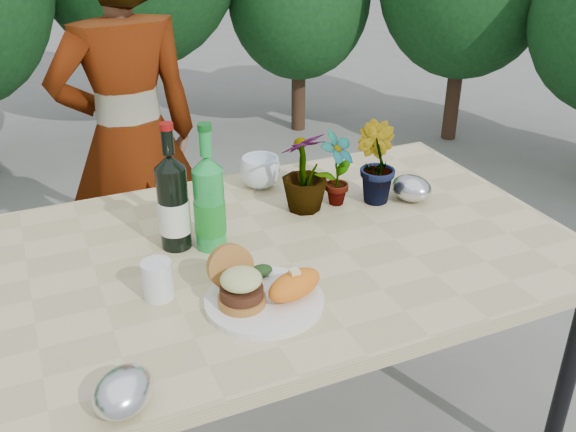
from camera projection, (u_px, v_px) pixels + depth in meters
name	position (u px, v px, depth m)	size (l,w,h in m)	color
patio_table	(276.00, 264.00, 1.76)	(1.60, 1.00, 0.75)	#CCBD88
shrub_hedge	(122.00, 8.00, 2.87)	(6.83, 5.10, 2.29)	#382316
dinner_plate	(264.00, 301.00, 1.49)	(0.28, 0.28, 0.01)	white
burger_stack	(239.00, 283.00, 1.46)	(0.11, 0.16, 0.11)	#B7722D
sweet_potato	(295.00, 285.00, 1.48)	(0.15, 0.08, 0.06)	orange
grilled_veg	(257.00, 272.00, 1.57)	(0.08, 0.05, 0.03)	olive
wine_bottle	(173.00, 203.00, 1.67)	(0.08, 0.08, 0.35)	black
sparkling_water	(209.00, 204.00, 1.67)	(0.08, 0.08, 0.35)	green
plastic_cup	(158.00, 280.00, 1.50)	(0.07, 0.07, 0.10)	white
seedling_left	(337.00, 169.00, 1.90)	(0.12, 0.08, 0.23)	#295F20
seedling_mid	(375.00, 163.00, 1.93)	(0.13, 0.11, 0.24)	#2C581E
seedling_right	(305.00, 172.00, 1.87)	(0.14, 0.14, 0.24)	#285C1F
blue_bowl	(260.00, 172.00, 2.05)	(0.13, 0.13, 0.10)	white
foil_packet_left	(123.00, 391.00, 1.18)	(0.13, 0.11, 0.08)	silver
foil_packet_right	(411.00, 188.00, 1.97)	(0.13, 0.11, 0.08)	silver
person	(130.00, 140.00, 2.42)	(0.55, 0.36, 1.52)	#A16A50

